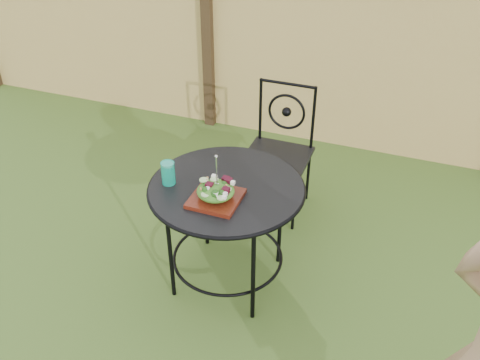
# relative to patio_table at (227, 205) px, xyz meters

# --- Properties ---
(ground) EXTENTS (60.00, 60.00, 0.00)m
(ground) POSITION_rel_patio_table_xyz_m (0.36, -0.23, -0.59)
(ground) COLOR #314C18
(ground) RESTS_ON ground
(fence) EXTENTS (8.00, 0.12, 1.90)m
(fence) POSITION_rel_patio_table_xyz_m (0.36, 1.96, 0.36)
(fence) COLOR #EFCF76
(fence) RESTS_ON ground
(patio_table) EXTENTS (0.92, 0.92, 0.72)m
(patio_table) POSITION_rel_patio_table_xyz_m (0.00, 0.00, 0.00)
(patio_table) COLOR black
(patio_table) RESTS_ON ground
(patio_chair) EXTENTS (0.46, 0.46, 0.95)m
(patio_chair) POSITION_rel_patio_table_xyz_m (0.06, 0.88, -0.08)
(patio_chair) COLOR black
(patio_chair) RESTS_ON ground
(salad_plate) EXTENTS (0.27, 0.27, 0.02)m
(salad_plate) POSITION_rel_patio_table_xyz_m (-0.00, -0.15, 0.15)
(salad_plate) COLOR #3C1208
(salad_plate) RESTS_ON patio_table
(salad) EXTENTS (0.21, 0.21, 0.08)m
(salad) POSITION_rel_patio_table_xyz_m (-0.00, -0.15, 0.20)
(salad) COLOR #235614
(salad) RESTS_ON salad_plate
(fork) EXTENTS (0.01, 0.01, 0.18)m
(fork) POSITION_rel_patio_table_xyz_m (0.01, -0.15, 0.33)
(fork) COLOR silver
(fork) RESTS_ON salad
(drinking_glass) EXTENTS (0.08, 0.08, 0.14)m
(drinking_glass) POSITION_rel_patio_table_xyz_m (-0.33, -0.09, 0.21)
(drinking_glass) COLOR #0D997A
(drinking_glass) RESTS_ON patio_table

